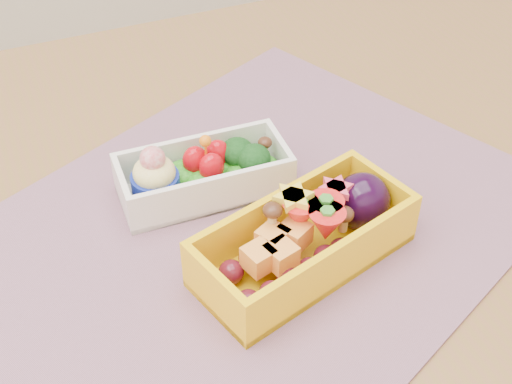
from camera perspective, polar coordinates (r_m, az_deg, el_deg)
name	(u,v)px	position (r m, az deg, el deg)	size (l,w,h in m)	color
table	(209,294)	(0.75, -3.74, -8.08)	(1.20, 0.80, 0.75)	brown
placemat	(251,228)	(0.67, -0.43, -2.91)	(0.52, 0.40, 0.00)	gray
bento_white	(203,174)	(0.69, -4.22, 1.45)	(0.16, 0.08, 0.07)	silver
bento_yellow	(308,237)	(0.62, 4.15, -3.57)	(0.21, 0.14, 0.07)	yellow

